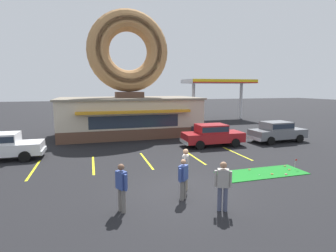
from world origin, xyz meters
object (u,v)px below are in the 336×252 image
Objects in this scene: putting_flag_pin at (296,162)px; pedestrian_hooded_kid at (223,184)px; golf_ball at (259,175)px; car_white at (1,145)px; pedestrian_clipboard_woman at (186,167)px; trash_bin at (194,131)px; pedestrian_leather_jacket_man at (183,177)px; car_red at (212,134)px; pedestrian_blue_sweater_man at (121,185)px; car_grey at (277,131)px.

putting_flag_pin is 0.31× the size of pedestrian_hooded_kid.
golf_ball is 0.01× the size of car_white.
pedestrian_clipboard_woman is 11.95m from trash_bin.
pedestrian_leather_jacket_man is (-0.99, 1.26, -0.11)m from pedestrian_hooded_kid.
car_red is (-1.65, 6.40, 0.43)m from putting_flag_pin.
trash_bin is at bearing 72.02° from pedestrian_hooded_kid.
pedestrian_clipboard_woman is (8.82, -7.44, 0.11)m from car_white.
pedestrian_blue_sweater_man reaches higher than pedestrian_leather_jacket_man.
car_grey is at bearing 32.74° from pedestrian_blue_sweater_man.
putting_flag_pin is 0.12× the size of car_white.
pedestrian_hooded_kid is (3.36, -0.90, 0.03)m from pedestrian_blue_sweater_man.
trash_bin is at bearing 66.05° from pedestrian_leather_jacket_man.
golf_ball is 0.04× the size of trash_bin.
putting_flag_pin is 16.60m from car_white.
pedestrian_clipboard_woman is at bearing 64.25° from pedestrian_leather_jacket_man.
trash_bin is (0.02, 3.57, -0.37)m from car_red.
car_white is 2.90× the size of pedestrian_leather_jacket_man.
pedestrian_hooded_kid is at bearing -14.98° from pedestrian_blue_sweater_man.
pedestrian_hooded_kid is at bearing -141.67° from golf_ball.
putting_flag_pin reaches higher than golf_ball.
car_red is at bearing 48.46° from pedestrian_blue_sweater_man.
putting_flag_pin is 0.35× the size of pedestrian_leather_jacket_man.
car_grey is at bearing 46.30° from golf_ball.
car_white is 2.59× the size of pedestrian_clipboard_woman.
car_red is at bearing -90.28° from trash_bin.
car_grey is 2.62× the size of pedestrian_clipboard_woman.
car_grey reaches higher than pedestrian_leather_jacket_man.
pedestrian_hooded_kid is at bearing -51.81° from pedestrian_leather_jacket_man.
car_grey reaches higher than putting_flag_pin.
car_grey reaches higher than golf_ball.
pedestrian_blue_sweater_man reaches higher than car_white.
pedestrian_blue_sweater_man reaches higher than trash_bin.
golf_ball is 7.11m from pedestrian_blue_sweater_man.
car_red is (13.62, -0.09, 0.00)m from car_white.
pedestrian_clipboard_woman is at bearing -40.15° from car_white.
car_white is 2.68× the size of pedestrian_blue_sweater_man.
car_grey and car_red have the same top height.
car_grey is (3.91, 6.30, 0.43)m from putting_flag_pin.
putting_flag_pin is at bearing 14.49° from pedestrian_leather_jacket_man.
car_grey is 1.01× the size of car_red.
pedestrian_leather_jacket_man is (-5.20, -8.17, -0.00)m from car_red.
pedestrian_blue_sweater_man is at bearing -131.54° from car_red.
pedestrian_clipboard_woman is at bearing -145.01° from car_grey.
car_grey is at bearing 34.99° from pedestrian_clipboard_woman.
golf_ball is 0.02× the size of pedestrian_clipboard_woman.
pedestrian_clipboard_woman reaches higher than pedestrian_blue_sweater_man.
pedestrian_blue_sweater_man reaches higher than putting_flag_pin.
putting_flag_pin is 6.55m from pedestrian_clipboard_woman.
pedestrian_blue_sweater_man reaches higher than car_grey.
pedestrian_clipboard_woman is at bearing -171.61° from putting_flag_pin.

